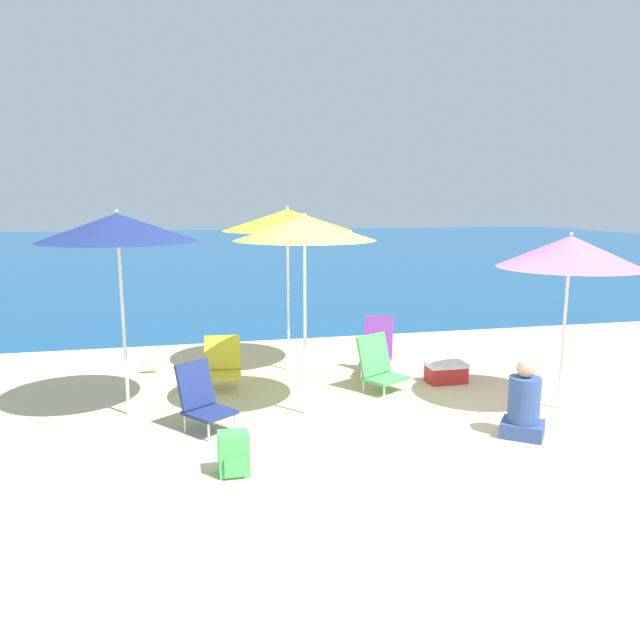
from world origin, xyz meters
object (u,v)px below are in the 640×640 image
beach_chair_green (379,365)px  beach_chair_navy (202,398)px  beach_umbrella_navy (117,228)px  cooler_box (446,372)px  person_seated_near (524,406)px  beach_umbrella_yellow (287,220)px  beach_chair_yellow (223,364)px  beach_chair_purple (377,347)px  beach_umbrella_pink (570,252)px  backpack_green (234,454)px  seagull (151,364)px  beach_umbrella_lime (304,229)px

beach_chair_green → beach_chair_navy: bearing=172.1°
beach_umbrella_navy → cooler_box: 4.55m
beach_chair_navy → person_seated_near: bearing=-53.1°
beach_umbrella_yellow → beach_chair_yellow: (-0.99, -0.63, -1.84)m
beach_chair_green → beach_chair_purple: size_ratio=0.88×
beach_umbrella_yellow → cooler_box: bearing=-29.7°
person_seated_near → beach_umbrella_pink: bearing=-14.0°
beach_chair_navy → person_seated_near: size_ratio=0.88×
beach_umbrella_pink → backpack_green: bearing=-166.4°
beach_umbrella_navy → beach_chair_green: (3.09, 0.24, -1.79)m
beach_chair_navy → seagull: beach_chair_navy is taller
beach_chair_green → beach_umbrella_yellow: bearing=98.0°
beach_umbrella_pink → beach_chair_green: beach_umbrella_pink is taller
beach_chair_green → backpack_green: (-2.06, -2.11, -0.14)m
person_seated_near → beach_chair_navy: bearing=111.3°
beach_chair_green → cooler_box: (0.99, 0.12, -0.19)m
beach_umbrella_yellow → beach_chair_green: 2.39m
beach_umbrella_yellow → beach_umbrella_lime: (-0.15, -1.90, -0.03)m
beach_umbrella_navy → person_seated_near: size_ratio=2.79×
beach_umbrella_pink → beach_chair_yellow: beach_umbrella_pink is taller
beach_chair_navy → seagull: bearing=67.7°
beach_umbrella_navy → seagull: size_ratio=8.63×
beach_chair_purple → person_seated_near: bearing=-48.1°
beach_umbrella_navy → beach_chair_green: size_ratio=3.24×
beach_umbrella_navy → beach_umbrella_pink: bearing=-10.6°
person_seated_near → cooler_box: size_ratio=1.59×
cooler_box → seagull: size_ratio=1.94×
beach_umbrella_lime → beach_chair_navy: (-1.17, -0.25, -1.76)m
beach_chair_green → beach_chair_navy: (-2.28, -0.91, 0.02)m
beach_umbrella_navy → beach_chair_yellow: beach_umbrella_navy is taller
backpack_green → cooler_box: backpack_green is taller
beach_umbrella_navy → beach_chair_purple: beach_umbrella_navy is taller
beach_umbrella_yellow → beach_umbrella_navy: bearing=-145.5°
beach_chair_yellow → beach_chair_navy: bearing=-97.4°
cooler_box → beach_chair_purple: bearing=140.4°
beach_chair_green → beach_chair_navy: beach_chair_navy is taller
backpack_green → seagull: (-0.83, 3.59, -0.05)m
beach_umbrella_yellow → beach_chair_green: size_ratio=3.25×
beach_umbrella_yellow → cooler_box: (1.95, -1.11, -2.00)m
seagull → beach_umbrella_lime: bearing=-50.3°
beach_umbrella_yellow → beach_chair_green: (0.96, -1.23, -1.81)m
beach_chair_navy → beach_chair_purple: size_ratio=0.90×
beach_umbrella_lime → backpack_green: bearing=-123.5°
beach_umbrella_yellow → person_seated_near: 4.06m
beach_umbrella_yellow → backpack_green: size_ratio=5.91×
beach_umbrella_navy → backpack_green: bearing=-61.2°
beach_umbrella_lime → beach_chair_green: (1.11, 0.67, -1.78)m
beach_chair_yellow → backpack_green: bearing=-87.5°
beach_umbrella_lime → backpack_green: (-0.95, -1.44, -1.91)m
beach_chair_navy → seagull: (-0.61, 2.40, -0.21)m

